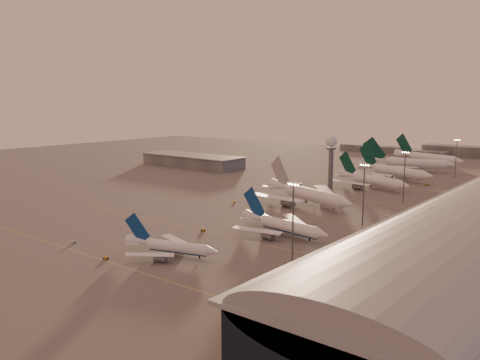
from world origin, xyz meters
The scene contains 26 objects.
ground centered at (0.00, 0.00, 0.00)m, with size 700.00×700.00×0.00m, color #535050.
taxiway_markings centered at (30.00, 56.00, 0.01)m, with size 180.00×185.25×0.02m.
hangar centered at (-120.00, 140.00, 4.32)m, with size 82.00×27.00×8.50m.
radar_tower centered at (5.00, 120.00, 20.95)m, with size 6.40×6.40×31.10m.
mast_a centered at (58.00, 0.00, 13.74)m, with size 3.60×0.56×25.00m.
mast_b centered at (55.00, 55.00, 13.74)m, with size 3.60×0.56×25.00m.
mast_c centered at (50.00, 110.00, 13.74)m, with size 3.60×0.56×25.00m.
mast_d centered at (48.00, 200.00, 13.74)m, with size 3.60×0.56×25.00m.
distant_horizon centered at (2.62, 325.14, 3.89)m, with size 165.00×37.50×9.00m.
narrowbody_near centered at (24.87, -19.09, 2.64)m, with size 32.45×25.52×13.04m.
narrowbody_mid centered at (39.01, 23.39, 3.24)m, with size 40.84×32.39×16.00m.
widebody_white centered at (17.28, 76.39, 3.62)m, with size 56.95×44.87×20.87m.
greentail_a centered at (21.96, 136.76, 3.35)m, with size 50.24×39.89×18.99m.
greentail_b centered at (18.80, 174.88, 3.73)m, with size 55.98×44.46×21.14m.
greentail_c centered at (12.58, 216.43, 4.00)m, with size 61.41×49.03×22.67m.
greentail_d centered at (11.54, 258.30, 3.91)m, with size 58.50×46.44×22.12m.
gsv_truck_a centered at (-11.54, -30.19, 1.11)m, with size 5.63×4.41×2.18m.
gsv_tug_near centered at (11.61, -34.32, 0.46)m, with size 2.40×3.39×0.89m.
gsv_catering_a centered at (60.45, -2.14, 1.79)m, with size 4.38×2.11×3.59m.
gsv_tug_mid centered at (12.04, 9.48, 0.53)m, with size 4.14×3.94×1.03m.
gsv_truck_b centered at (38.45, 34.70, 1.04)m, with size 5.08×2.03×2.03m.
gsv_truck_c centered at (-11.89, 57.45, 1.05)m, with size 5.39×3.96×2.07m.
gsv_catering_b centered at (57.61, 73.43, 1.95)m, with size 4.95×2.65×3.91m.
gsv_tug_far centered at (19.87, 92.26, 0.58)m, with size 3.33×4.42×1.12m.
gsv_truck_d centered at (-14.52, 121.04, 1.03)m, with size 2.38×5.16×2.01m.
gsv_tug_hangar centered at (43.03, 163.86, 0.53)m, with size 3.86×2.65×1.02m.
Camera 1 is at (139.02, -126.30, 49.71)m, focal length 38.00 mm.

